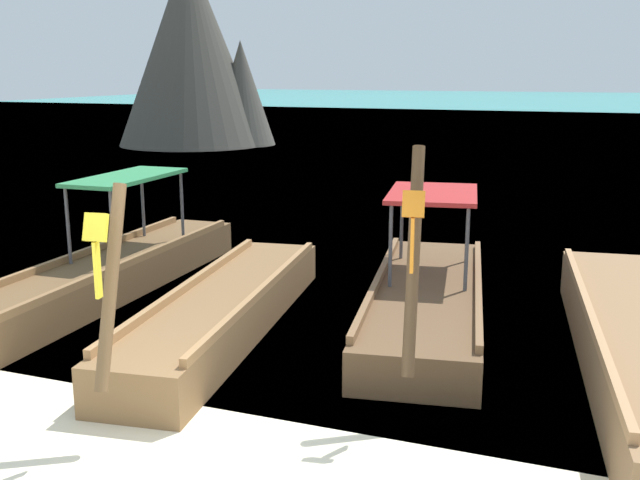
# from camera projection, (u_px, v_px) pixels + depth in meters

# --- Properties ---
(ground) EXTENTS (120.00, 120.00, 0.00)m
(ground) POSITION_uv_depth(u_px,v_px,m) (179.00, 480.00, 6.05)
(ground) COLOR beige
(sea_water) EXTENTS (120.00, 120.00, 0.00)m
(sea_water) POSITION_uv_depth(u_px,v_px,m) (563.00, 111.00, 61.98)
(sea_water) COLOR teal
(sea_water) RESTS_ON ground
(longtail_boat_green_ribbon) EXTENTS (1.26, 6.97, 2.65)m
(longtail_boat_green_ribbon) POSITION_uv_depth(u_px,v_px,m) (100.00, 276.00, 10.86)
(longtail_boat_green_ribbon) COLOR brown
(longtail_boat_green_ribbon) RESTS_ON ground
(longtail_boat_yellow_ribbon) EXTENTS (1.77, 5.89, 2.30)m
(longtail_boat_yellow_ribbon) POSITION_uv_depth(u_px,v_px,m) (225.00, 310.00, 9.44)
(longtail_boat_yellow_ribbon) COLOR brown
(longtail_boat_yellow_ribbon) RESTS_ON ground
(longtail_boat_orange_ribbon) EXTENTS (2.19, 5.73, 2.59)m
(longtail_boat_orange_ribbon) POSITION_uv_depth(u_px,v_px,m) (427.00, 299.00, 9.84)
(longtail_boat_orange_ribbon) COLOR brown
(longtail_boat_orange_ribbon) RESTS_ON ground
(karst_rock) EXTENTS (6.92, 6.59, 8.54)m
(karst_rock) POSITION_uv_depth(u_px,v_px,m) (195.00, 52.00, 32.82)
(karst_rock) COLOR #47443D
(karst_rock) RESTS_ON ground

